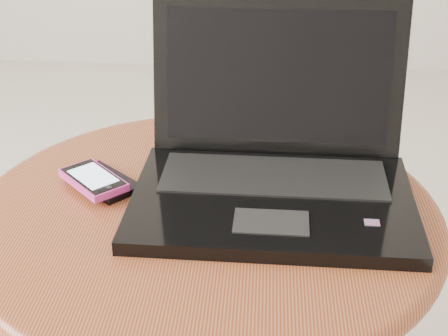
{
  "coord_description": "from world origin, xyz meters",
  "views": [
    {
      "loc": [
        0.19,
        -0.86,
        0.99
      ],
      "look_at": [
        0.14,
        -0.07,
        0.57
      ],
      "focal_mm": 54.59,
      "sensor_mm": 36.0,
      "label": 1
    }
  ],
  "objects": [
    {
      "name": "laptop",
      "position": [
        0.2,
        -0.02,
        0.56
      ],
      "size": [
        0.38,
        0.32,
        0.25
      ],
      "color": "black",
      "rests_on": "table"
    },
    {
      "name": "phone_black",
      "position": [
        -0.04,
        -0.02,
        0.52
      ],
      "size": [
        0.12,
        0.12,
        0.01
      ],
      "color": "black",
      "rests_on": "table"
    },
    {
      "name": "phone_pink",
      "position": [
        -0.05,
        -0.04,
        0.53
      ],
      "size": [
        0.11,
        0.11,
        0.01
      ],
      "color": "#D4359A",
      "rests_on": "phone_black"
    },
    {
      "name": "table",
      "position": [
        0.11,
        -0.07,
        0.4
      ],
      "size": [
        0.65,
        0.65,
        0.51
      ],
      "color": "#522A18",
      "rests_on": "ground"
    }
  ]
}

